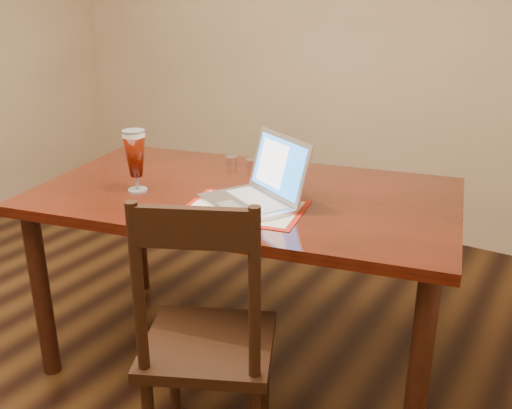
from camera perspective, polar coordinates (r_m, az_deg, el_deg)
The scene contains 3 objects.
ground at distance 2.68m, azimuth -19.53°, elevation -17.97°, with size 5.00×5.00×0.00m, color black.
dining_table at distance 2.44m, azimuth -1.25°, elevation -0.71°, with size 1.92×1.34×1.08m.
dining_chair at distance 2.01m, azimuth -4.98°, elevation -13.56°, with size 0.58×0.57×1.05m.
Camera 1 is at (1.75, -1.21, 1.63)m, focal length 40.00 mm.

